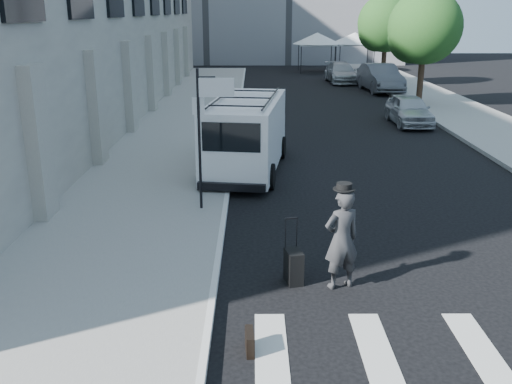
{
  "coord_description": "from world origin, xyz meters",
  "views": [
    {
      "loc": [
        -1.27,
        -10.53,
        4.97
      ],
      "look_at": [
        -1.22,
        0.92,
        1.3
      ],
      "focal_mm": 40.0,
      "sensor_mm": 36.0,
      "label": 1
    }
  ],
  "objects_px": {
    "suitcase": "(294,266)",
    "parked_car_b": "(380,78)",
    "businessman": "(342,239)",
    "cargo_van": "(247,134)",
    "briefcase": "(250,342)",
    "parked_car_c": "(341,73)",
    "parked_car_a": "(409,110)"
  },
  "relations": [
    {
      "from": "suitcase",
      "to": "parked_car_b",
      "type": "height_order",
      "value": "parked_car_b"
    },
    {
      "from": "businessman",
      "to": "parked_car_b",
      "type": "height_order",
      "value": "businessman"
    },
    {
      "from": "businessman",
      "to": "suitcase",
      "type": "relative_size",
      "value": 1.54
    },
    {
      "from": "suitcase",
      "to": "cargo_van",
      "type": "xyz_separation_m",
      "value": [
        -0.96,
        8.07,
        0.86
      ]
    },
    {
      "from": "suitcase",
      "to": "parked_car_b",
      "type": "xyz_separation_m",
      "value": [
        7.31,
        26.77,
        0.53
      ]
    },
    {
      "from": "cargo_van",
      "to": "parked_car_b",
      "type": "height_order",
      "value": "cargo_van"
    },
    {
      "from": "businessman",
      "to": "parked_car_b",
      "type": "distance_m",
      "value": 27.71
    },
    {
      "from": "briefcase",
      "to": "cargo_van",
      "type": "relative_size",
      "value": 0.07
    },
    {
      "from": "briefcase",
      "to": "parked_car_b",
      "type": "bearing_deg",
      "value": 70.15
    },
    {
      "from": "cargo_van",
      "to": "parked_car_c",
      "type": "distance_m",
      "value": 24.22
    },
    {
      "from": "suitcase",
      "to": "parked_car_a",
      "type": "bearing_deg",
      "value": 54.99
    },
    {
      "from": "suitcase",
      "to": "parked_car_c",
      "type": "xyz_separation_m",
      "value": [
        5.51,
        31.41,
        0.36
      ]
    },
    {
      "from": "cargo_van",
      "to": "parked_car_b",
      "type": "bearing_deg",
      "value": 73.98
    },
    {
      "from": "businessman",
      "to": "suitcase",
      "type": "height_order",
      "value": "businessman"
    },
    {
      "from": "briefcase",
      "to": "parked_car_c",
      "type": "relative_size",
      "value": 0.09
    },
    {
      "from": "businessman",
      "to": "parked_car_b",
      "type": "relative_size",
      "value": 0.37
    },
    {
      "from": "suitcase",
      "to": "parked_car_b",
      "type": "bearing_deg",
      "value": 61.5
    },
    {
      "from": "businessman",
      "to": "parked_car_a",
      "type": "relative_size",
      "value": 0.49
    },
    {
      "from": "briefcase",
      "to": "parked_car_a",
      "type": "distance_m",
      "value": 19.4
    },
    {
      "from": "suitcase",
      "to": "parked_car_c",
      "type": "bearing_deg",
      "value": 66.82
    },
    {
      "from": "briefcase",
      "to": "cargo_van",
      "type": "xyz_separation_m",
      "value": [
        -0.14,
        10.39,
        1.02
      ]
    },
    {
      "from": "businessman",
      "to": "briefcase",
      "type": "distance_m",
      "value": 2.83
    },
    {
      "from": "parked_car_b",
      "to": "businessman",
      "type": "bearing_deg",
      "value": -107.54
    },
    {
      "from": "businessman",
      "to": "parked_car_c",
      "type": "xyz_separation_m",
      "value": [
        4.65,
        31.59,
        -0.27
      ]
    },
    {
      "from": "suitcase",
      "to": "parked_car_b",
      "type": "relative_size",
      "value": 0.24
    },
    {
      "from": "briefcase",
      "to": "cargo_van",
      "type": "bearing_deg",
      "value": 86.54
    },
    {
      "from": "briefcase",
      "to": "parked_car_a",
      "type": "relative_size",
      "value": 0.11
    },
    {
      "from": "businessman",
      "to": "cargo_van",
      "type": "distance_m",
      "value": 8.46
    },
    {
      "from": "parked_car_a",
      "to": "parked_car_c",
      "type": "bearing_deg",
      "value": 92.94
    },
    {
      "from": "businessman",
      "to": "suitcase",
      "type": "distance_m",
      "value": 1.08
    },
    {
      "from": "suitcase",
      "to": "parked_car_c",
      "type": "relative_size",
      "value": 0.26
    },
    {
      "from": "parked_car_a",
      "to": "suitcase",
      "type": "bearing_deg",
      "value": -111.66
    }
  ]
}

